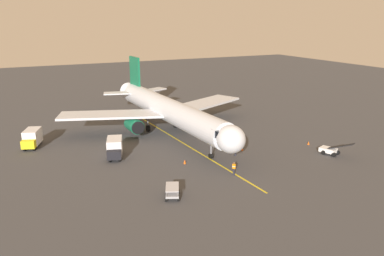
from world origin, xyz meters
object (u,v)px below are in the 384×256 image
(safety_cone_wing_port, at_px, (185,162))
(ground_crew_wing_walker, at_px, (234,168))
(box_truck_starboard_side, at_px, (115,148))
(belt_loader_rear_apron, at_px, (330,150))
(baggage_cart_near_nose, at_px, (172,192))
(ground_crew_marshaller, at_px, (236,150))
(airplane, at_px, (168,110))
(safety_cone_nose_left, at_px, (242,149))
(box_truck_portside, at_px, (32,138))
(safety_cone_nose_right, at_px, (309,143))

(safety_cone_wing_port, bearing_deg, ground_crew_wing_walker, 121.72)
(box_truck_starboard_side, bearing_deg, belt_loader_rear_apron, 156.17)
(baggage_cart_near_nose, bearing_deg, ground_crew_marshaller, -148.06)
(airplane, bearing_deg, safety_cone_nose_left, 116.49)
(box_truck_starboard_side, distance_m, belt_loader_rear_apron, 30.47)
(ground_crew_wing_walker, xyz_separation_m, baggage_cart_near_nose, (9.25, 2.31, -0.23))
(box_truck_portside, height_order, box_truck_starboard_side, same)
(baggage_cart_near_nose, distance_m, box_truck_starboard_side, 15.23)
(box_truck_starboard_side, bearing_deg, safety_cone_wing_port, 139.80)
(airplane, distance_m, baggage_cart_near_nose, 24.46)
(ground_crew_wing_walker, distance_m, baggage_cart_near_nose, 9.54)
(belt_loader_rear_apron, distance_m, safety_cone_nose_right, 4.81)
(ground_crew_marshaller, bearing_deg, box_truck_starboard_side, -23.72)
(airplane, height_order, baggage_cart_near_nose, airplane)
(ground_crew_marshaller, bearing_deg, baggage_cart_near_nose, 31.94)
(airplane, xyz_separation_m, safety_cone_nose_left, (-6.40, 12.84, -3.73))
(ground_crew_marshaller, bearing_deg, airplane, -73.32)
(baggage_cart_near_nose, bearing_deg, safety_cone_nose_right, -163.87)
(ground_crew_marshaller, xyz_separation_m, baggage_cart_near_nose, (13.20, 8.23, -0.23))
(belt_loader_rear_apron, bearing_deg, ground_crew_marshaller, -23.97)
(safety_cone_nose_left, distance_m, safety_cone_nose_right, 10.85)
(box_truck_starboard_side, height_order, safety_cone_nose_left, box_truck_starboard_side)
(belt_loader_rear_apron, bearing_deg, safety_cone_nose_left, -34.19)
(box_truck_starboard_side, bearing_deg, ground_crew_wing_walker, 132.24)
(box_truck_portside, relative_size, box_truck_starboard_side, 1.00)
(box_truck_portside, relative_size, safety_cone_nose_left, 9.07)
(belt_loader_rear_apron, bearing_deg, box_truck_starboard_side, -23.83)
(box_truck_portside, distance_m, belt_loader_rear_apron, 43.87)
(box_truck_starboard_side, height_order, safety_cone_wing_port, box_truck_starboard_side)
(ground_crew_wing_walker, bearing_deg, safety_cone_nose_left, -129.34)
(box_truck_starboard_side, xyz_separation_m, safety_cone_wing_port, (-7.72, 6.52, -1.11))
(airplane, relative_size, safety_cone_wing_port, 73.31)
(baggage_cart_near_nose, xyz_separation_m, safety_cone_wing_port, (-5.42, -8.51, -0.38))
(safety_cone_wing_port, bearing_deg, safety_cone_nose_right, 177.19)
(ground_crew_marshaller, distance_m, ground_crew_wing_walker, 7.11)
(airplane, bearing_deg, box_truck_starboard_side, 33.80)
(box_truck_starboard_side, distance_m, safety_cone_nose_right, 29.24)
(ground_crew_marshaller, height_order, safety_cone_nose_left, ground_crew_marshaller)
(box_truck_portside, height_order, safety_cone_nose_right, box_truck_portside)
(airplane, xyz_separation_m, ground_crew_marshaller, (-4.29, 14.31, -3.12))
(belt_loader_rear_apron, xyz_separation_m, safety_cone_wing_port, (20.14, -5.78, -0.44))
(ground_crew_marshaller, xyz_separation_m, ground_crew_wing_walker, (3.94, 5.92, 0.00))
(ground_crew_wing_walker, xyz_separation_m, safety_cone_nose_right, (-16.68, -5.19, -0.61))
(airplane, distance_m, box_truck_portside, 21.50)
(airplane, height_order, safety_cone_nose_left, airplane)
(box_truck_portside, xyz_separation_m, safety_cone_nose_left, (-27.61, 15.19, -1.11))
(box_truck_portside, bearing_deg, baggage_cart_near_nose, 116.30)
(safety_cone_wing_port, bearing_deg, airplane, -103.96)
(belt_loader_rear_apron, xyz_separation_m, safety_cone_nose_left, (10.26, -6.97, -0.44))
(safety_cone_nose_right, bearing_deg, baggage_cart_near_nose, 16.13)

